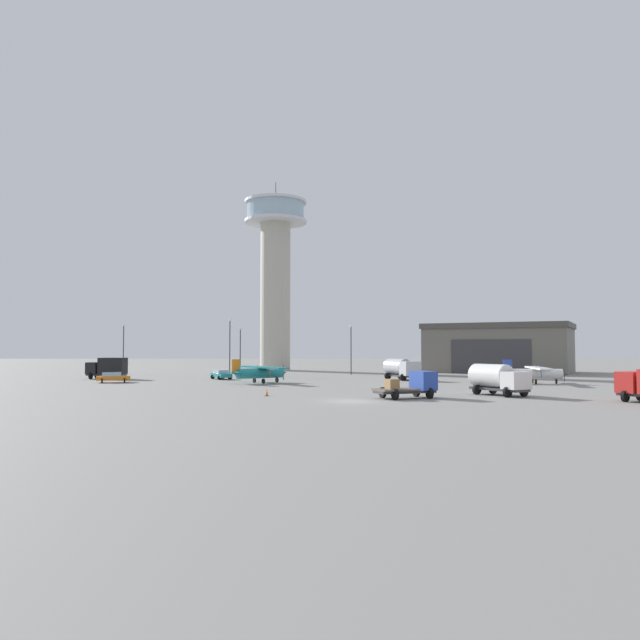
# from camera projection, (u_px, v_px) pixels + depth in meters

# --- Properties ---
(ground_plane) EXTENTS (400.00, 400.00, 0.00)m
(ground_plane) POSITION_uv_depth(u_px,v_px,m) (352.00, 401.00, 51.48)
(ground_plane) COLOR gray
(control_tower) EXTENTS (12.95, 12.95, 39.38)m
(control_tower) POSITION_uv_depth(u_px,v_px,m) (275.00, 265.00, 123.25)
(control_tower) COLOR #B2AD9E
(control_tower) RESTS_ON ground_plane
(hangar) EXTENTS (31.35, 28.11, 9.16)m
(hangar) POSITION_uv_depth(u_px,v_px,m) (499.00, 348.00, 112.42)
(hangar) COLOR #6B665B
(hangar) RESTS_ON ground_plane
(airplane_white) EXTENTS (8.28, 10.59, 3.11)m
(airplane_white) POSITION_uv_depth(u_px,v_px,m) (535.00, 372.00, 76.43)
(airplane_white) COLOR white
(airplane_white) RESTS_ON ground_plane
(airplane_teal) EXTENTS (8.26, 9.69, 3.18)m
(airplane_teal) POSITION_uv_depth(u_px,v_px,m) (260.00, 372.00, 77.69)
(airplane_teal) COLOR teal
(airplane_teal) RESTS_ON ground_plane
(truck_box_black) EXTENTS (5.77, 3.35, 3.16)m
(truck_box_black) POSITION_uv_depth(u_px,v_px,m) (108.00, 367.00, 88.25)
(truck_box_black) COLOR #38383D
(truck_box_black) RESTS_ON ground_plane
(truck_fuel_tanker_silver) EXTENTS (4.77, 6.91, 3.04)m
(truck_fuel_tanker_silver) POSITION_uv_depth(u_px,v_px,m) (401.00, 368.00, 85.56)
(truck_fuel_tanker_silver) COLOR #38383D
(truck_fuel_tanker_silver) RESTS_ON ground_plane
(truck_fuel_tanker_white) EXTENTS (5.06, 6.41, 3.04)m
(truck_fuel_tanker_white) POSITION_uv_depth(u_px,v_px,m) (497.00, 378.00, 57.94)
(truck_fuel_tanker_white) COLOR #38383D
(truck_fuel_tanker_white) RESTS_ON ground_plane
(truck_flatbed_blue) EXTENTS (6.14, 4.54, 2.46)m
(truck_flatbed_blue) POSITION_uv_depth(u_px,v_px,m) (413.00, 385.00, 54.82)
(truck_flatbed_blue) COLOR #38383D
(truck_flatbed_blue) RESTS_ON ground_plane
(car_teal) EXTENTS (3.67, 4.65, 1.37)m
(car_teal) POSITION_uv_depth(u_px,v_px,m) (221.00, 374.00, 87.23)
(car_teal) COLOR teal
(car_teal) RESTS_ON ground_plane
(car_orange) EXTENTS (4.65, 3.15, 1.37)m
(car_orange) POSITION_uv_depth(u_px,v_px,m) (113.00, 377.00, 79.02)
(car_orange) COLOR orange
(car_orange) RESTS_ON ground_plane
(light_post_west) EXTENTS (0.44, 0.44, 8.22)m
(light_post_west) POSITION_uv_depth(u_px,v_px,m) (240.00, 346.00, 103.17)
(light_post_west) COLOR #38383D
(light_post_west) RESTS_ON ground_plane
(light_post_east) EXTENTS (0.44, 0.44, 9.50)m
(light_post_east) POSITION_uv_depth(u_px,v_px,m) (230.00, 342.00, 99.25)
(light_post_east) COLOR #38383D
(light_post_east) RESTS_ON ground_plane
(light_post_north) EXTENTS (0.44, 0.44, 8.86)m
(light_post_north) POSITION_uv_depth(u_px,v_px,m) (123.00, 344.00, 104.71)
(light_post_north) COLOR #38383D
(light_post_north) RESTS_ON ground_plane
(light_post_centre) EXTENTS (0.44, 0.44, 8.57)m
(light_post_centre) POSITION_uv_depth(u_px,v_px,m) (351.00, 345.00, 102.53)
(light_post_centre) COLOR #38383D
(light_post_centre) RESTS_ON ground_plane
(traffic_cone_near_left) EXTENTS (0.36, 0.36, 0.68)m
(traffic_cone_near_left) POSITION_uv_depth(u_px,v_px,m) (267.00, 392.00, 57.09)
(traffic_cone_near_left) COLOR black
(traffic_cone_near_left) RESTS_ON ground_plane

